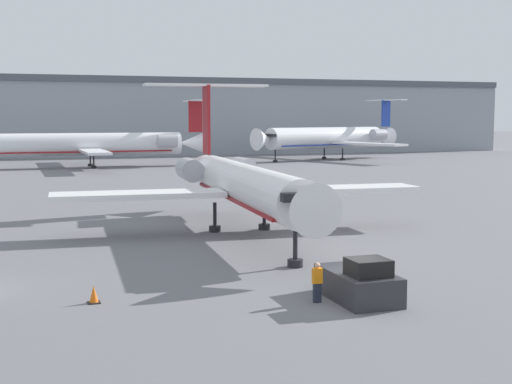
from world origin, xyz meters
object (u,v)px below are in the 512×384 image
object	(u,v)px
worker_near_tug	(317,282)
airplane_parked_far_right	(84,144)
traffic_cone_left	(94,295)
pushback_tug	(358,283)
airplane_main	(241,182)
airplane_parked_far_left	(330,138)

from	to	relation	value
worker_near_tug	airplane_parked_far_right	xyz separation A→B (m)	(-2.40, 84.18, 2.66)
worker_near_tug	airplane_parked_far_right	size ratio (longest dim) A/B	0.04
traffic_cone_left	airplane_parked_far_right	bearing A→B (deg)	85.52
traffic_cone_left	airplane_parked_far_right	xyz separation A→B (m)	(6.38, 81.40, 3.18)
pushback_tug	airplane_main	bearing A→B (deg)	88.26
airplane_main	airplane_parked_far_left	world-z (taller)	airplane_parked_far_left
airplane_main	traffic_cone_left	distance (m)	19.45
pushback_tug	airplane_parked_far_right	distance (m)	84.47
airplane_parked_far_left	pushback_tug	bearing A→B (deg)	-113.38
traffic_cone_left	airplane_parked_far_right	size ratio (longest dim) A/B	0.02
worker_near_tug	airplane_parked_far_left	size ratio (longest dim) A/B	0.05
pushback_tug	traffic_cone_left	xyz separation A→B (m)	(-10.60, 2.92, -0.37)
traffic_cone_left	airplane_parked_far_right	distance (m)	81.71
worker_near_tug	airplane_parked_far_right	bearing A→B (deg)	91.64
pushback_tug	worker_near_tug	world-z (taller)	pushback_tug
worker_near_tug	traffic_cone_left	distance (m)	9.23
airplane_main	worker_near_tug	bearing A→B (deg)	-97.36
airplane_parked_far_left	worker_near_tug	bearing A→B (deg)	-114.38
worker_near_tug	traffic_cone_left	world-z (taller)	worker_near_tug
airplane_main	traffic_cone_left	xyz separation A→B (m)	(-11.16, -15.64, -3.00)
worker_near_tug	airplane_parked_far_left	xyz separation A→B (m)	(40.95, 90.38, 3.09)
airplane_parked_far_right	airplane_parked_far_left	bearing A→B (deg)	8.14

